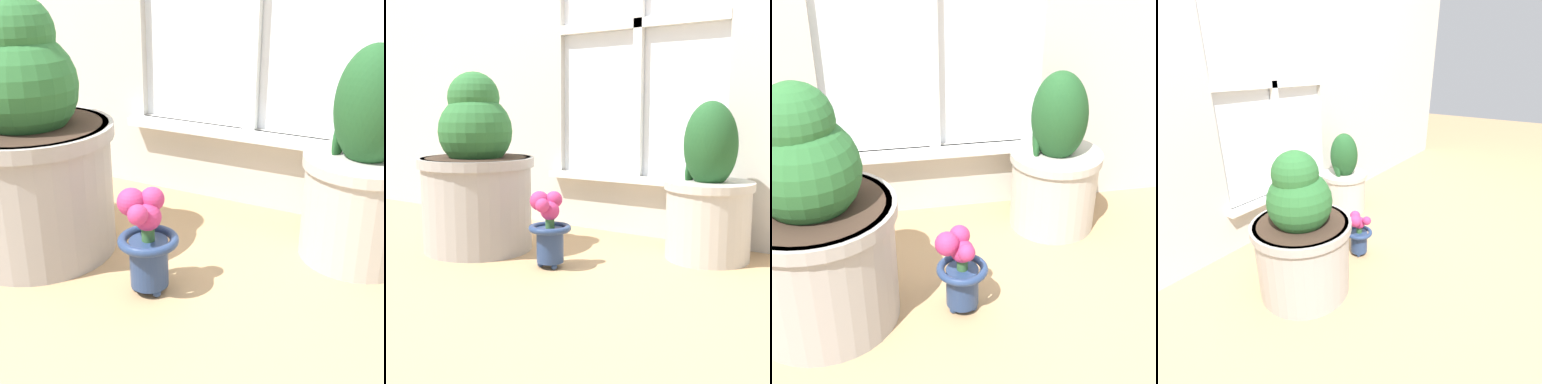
# 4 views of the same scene
# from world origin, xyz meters

# --- Properties ---
(ground_plane) EXTENTS (10.00, 10.00, 0.00)m
(ground_plane) POSITION_xyz_m (0.00, 0.00, 0.00)
(ground_plane) COLOR tan
(potted_plant_left) EXTENTS (0.41, 0.41, 0.63)m
(potted_plant_left) POSITION_xyz_m (-0.37, 0.13, 0.26)
(potted_plant_left) COLOR #9E9993
(potted_plant_left) RESTS_ON ground_plane
(potted_plant_right) EXTENTS (0.29, 0.29, 0.52)m
(potted_plant_right) POSITION_xyz_m (0.37, 0.46, 0.21)
(potted_plant_right) COLOR #B7B2A8
(potted_plant_right) RESTS_ON ground_plane
(flower_vase) EXTENTS (0.14, 0.13, 0.24)m
(flower_vase) POSITION_xyz_m (-0.02, 0.09, 0.13)
(flower_vase) COLOR navy
(flower_vase) RESTS_ON ground_plane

